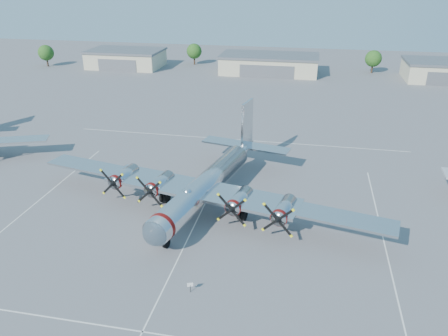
% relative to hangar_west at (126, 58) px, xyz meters
% --- Properties ---
extents(ground, '(260.00, 260.00, 0.00)m').
position_rel_hangar_west_xyz_m(ground, '(45.00, -81.96, -2.71)').
color(ground, '#59595C').
rests_on(ground, ground).
extents(parking_lines, '(60.00, 50.08, 0.01)m').
position_rel_hangar_west_xyz_m(parking_lines, '(45.00, -83.71, -2.71)').
color(parking_lines, silver).
rests_on(parking_lines, ground).
extents(hangar_west, '(22.60, 14.60, 5.40)m').
position_rel_hangar_west_xyz_m(hangar_west, '(0.00, 0.00, 0.00)').
color(hangar_west, '#C0B899').
rests_on(hangar_west, ground).
extents(hangar_center, '(28.60, 14.60, 5.40)m').
position_rel_hangar_west_xyz_m(hangar_center, '(45.00, -0.00, -0.00)').
color(hangar_center, '#C0B899').
rests_on(hangar_center, ground).
extents(hangar_east, '(20.60, 14.60, 5.40)m').
position_rel_hangar_west_xyz_m(hangar_east, '(93.00, 0.00, 0.00)').
color(hangar_east, '#C0B899').
rests_on(hangar_east, ground).
extents(tree_far_west, '(4.80, 4.80, 6.64)m').
position_rel_hangar_west_xyz_m(tree_far_west, '(-25.00, -3.96, 1.51)').
color(tree_far_west, '#382619').
rests_on(tree_far_west, ground).
extents(tree_west, '(4.80, 4.80, 6.64)m').
position_rel_hangar_west_xyz_m(tree_west, '(20.00, 8.04, 1.51)').
color(tree_west, '#382619').
rests_on(tree_west, ground).
extents(tree_east, '(4.80, 4.80, 6.64)m').
position_rel_hangar_west_xyz_m(tree_east, '(75.00, 6.04, 1.51)').
color(tree_east, '#382619').
rests_on(tree_east, ground).
extents(main_bomber_b29, '(52.43, 41.20, 10.32)m').
position_rel_hangar_west_xyz_m(main_bomber_b29, '(45.51, -81.01, -2.71)').
color(main_bomber_b29, silver).
rests_on(main_bomber_b29, ground).
extents(info_placard, '(0.55, 0.22, 1.08)m').
position_rel_hangar_west_xyz_m(info_placard, '(47.68, -98.28, -1.95)').
color(info_placard, black).
rests_on(info_placard, ground).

